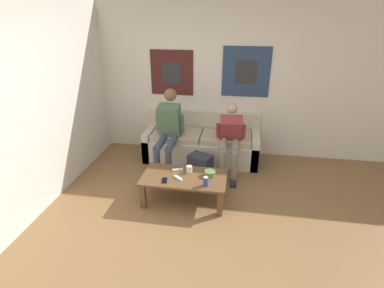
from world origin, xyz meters
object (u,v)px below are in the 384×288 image
at_px(backpack, 200,168).
at_px(person_seated_teen, 230,138).
at_px(coffee_table, 184,180).
at_px(game_controller_near_right, 178,170).
at_px(person_seated_adult, 168,128).
at_px(drink_can_blue, 206,181).
at_px(pillar_candle, 189,169).
at_px(game_controller_near_left, 178,178).
at_px(ceramic_bowl, 210,173).
at_px(couch, 202,144).
at_px(cell_phone, 165,180).

bearing_deg(backpack, person_seated_teen, 38.13).
distance_m(coffee_table, game_controller_near_right, 0.20).
bearing_deg(person_seated_adult, person_seated_teen, 0.66).
bearing_deg(drink_can_blue, coffee_table, 149.50).
relative_size(person_seated_adult, game_controller_near_right, 8.69).
relative_size(backpack, pillar_candle, 3.81).
bearing_deg(coffee_table, game_controller_near_left, -132.19).
distance_m(pillar_candle, drink_can_blue, 0.40).
height_order(ceramic_bowl, drink_can_blue, drink_can_blue).
height_order(couch, drink_can_blue, couch).
height_order(drink_can_blue, game_controller_near_left, drink_can_blue).
relative_size(couch, game_controller_near_right, 13.19).
relative_size(backpack, ceramic_bowl, 2.69).
relative_size(backpack, cell_phone, 2.75).
bearing_deg(person_seated_teen, drink_can_blue, -102.34).
relative_size(couch, cell_phone, 13.17).
bearing_deg(person_seated_adult, cell_phone, -79.49).
height_order(person_seated_adult, backpack, person_seated_adult).
relative_size(person_seated_teen, game_controller_near_right, 7.27).
bearing_deg(person_seated_teen, ceramic_bowl, -104.16).
xyz_separation_m(person_seated_teen, cell_phone, (-0.78, -1.08, -0.20)).
height_order(ceramic_bowl, cell_phone, ceramic_bowl).
relative_size(couch, ceramic_bowl, 12.87).
bearing_deg(ceramic_bowl, backpack, 111.17).
bearing_deg(game_controller_near_left, couch, 84.80).
bearing_deg(ceramic_bowl, drink_can_blue, -95.83).
relative_size(couch, person_seated_teen, 1.81).
distance_m(couch, ceramic_bowl, 1.28).
relative_size(person_seated_adult, person_seated_teen, 1.20).
xyz_separation_m(person_seated_adult, game_controller_near_left, (0.36, -0.99, -0.29)).
height_order(couch, backpack, couch).
xyz_separation_m(game_controller_near_left, game_controller_near_right, (-0.05, 0.21, 0.00)).
relative_size(coffee_table, drink_can_blue, 9.02).
bearing_deg(person_seated_teen, game_controller_near_right, -130.38).
bearing_deg(backpack, game_controller_near_left, -106.14).
bearing_deg(pillar_candle, backpack, 80.57).
relative_size(ceramic_bowl, cell_phone, 1.02).
relative_size(pillar_candle, cell_phone, 0.72).
height_order(person_seated_adult, game_controller_near_right, person_seated_adult).
bearing_deg(couch, game_controller_near_right, -98.74).
distance_m(drink_can_blue, game_controller_near_left, 0.39).
relative_size(couch, person_seated_adult, 1.52).
height_order(couch, coffee_table, couch).
bearing_deg(game_controller_near_left, person_seated_adult, 110.04).
bearing_deg(ceramic_bowl, cell_phone, -159.01).
relative_size(person_seated_adult, backpack, 3.15).
bearing_deg(cell_phone, coffee_table, 33.05).
xyz_separation_m(backpack, game_controller_near_left, (-0.19, -0.67, 0.20)).
distance_m(pillar_candle, game_controller_near_left, 0.23).
relative_size(person_seated_adult, pillar_candle, 12.02).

